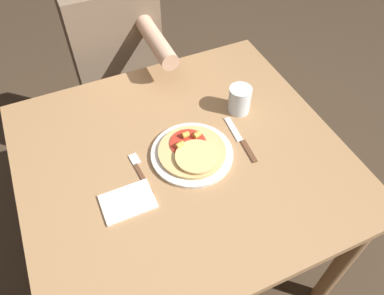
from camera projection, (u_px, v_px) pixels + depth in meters
The scene contains 9 objects.
ground_plane at pixel (185, 254), 1.85m from camera, with size 8.00×8.00×0.00m, color #423323.
dining_table at pixel (183, 175), 1.34m from camera, with size 1.07×0.99×0.78m.
plate at pixel (192, 154), 1.25m from camera, with size 0.28×0.28×0.01m.
pizza at pixel (193, 152), 1.23m from camera, with size 0.23×0.23×0.04m.
fork at pixel (140, 171), 1.21m from camera, with size 0.03×0.18×0.00m.
knife at pixel (241, 140), 1.30m from camera, with size 0.03×0.22×0.00m.
drinking_glass at pixel (240, 100), 1.36m from camera, with size 0.08×0.08×0.10m.
napkin at pixel (128, 202), 1.13m from camera, with size 0.16×0.11×0.01m.
person_diner at pixel (117, 50), 1.73m from camera, with size 0.39×0.52×1.23m.
Camera 1 is at (-0.29, -0.73, 1.76)m, focal length 35.00 mm.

